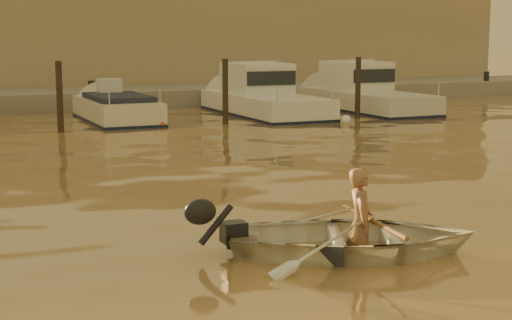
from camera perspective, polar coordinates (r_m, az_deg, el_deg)
name	(u,v)px	position (r m, az deg, el deg)	size (l,w,h in m)	color
ground_plane	(272,255)	(9.82, 1.18, -6.94)	(160.00, 160.00, 0.00)	brown
dinghy	(352,238)	(9.91, 7.01, -5.65)	(2.21, 3.09, 0.64)	silver
person	(360,223)	(9.88, 7.61, -4.55)	(0.51, 0.33, 1.39)	#94634A
outboard_motor	(232,232)	(9.80, -1.74, -5.27)	(0.90, 0.40, 0.70)	black
oar_port	(373,221)	(9.90, 8.47, -4.39)	(0.06, 0.06, 2.10)	brown
oar_starboard	(357,221)	(9.87, 7.32, -4.41)	(0.06, 0.06, 2.10)	brown
moored_boat_3	(117,114)	(25.38, -10.09, 3.32)	(1.89, 5.53, 0.95)	beige
moored_boat_4	(264,96)	(27.02, 0.61, 4.65)	(2.34, 7.18, 1.75)	white
moored_boat_5	(365,93)	(28.90, 7.92, 4.85)	(2.21, 7.44, 1.75)	beige
piling_2	(60,100)	(22.75, -14.08, 4.24)	(0.18, 0.18, 2.20)	#2D2319
piling_3	(225,95)	(24.09, -2.24, 4.76)	(0.18, 0.18, 2.20)	#2D2319
piling_4	(358,91)	(26.17, 7.42, 5.03)	(0.18, 0.18, 2.20)	#2D2319
fender_d	(161,124)	(23.45, -6.91, 2.62)	(0.30, 0.30, 0.30)	#ED421B
fender_e	(346,120)	(24.57, 6.56, 2.92)	(0.30, 0.30, 0.30)	white
quay	(30,105)	(30.43, -16.11, 3.89)	(52.00, 4.00, 1.00)	gray
waterfront_building	(10,42)	(35.78, -17.47, 8.16)	(46.00, 7.00, 4.80)	#9E8466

